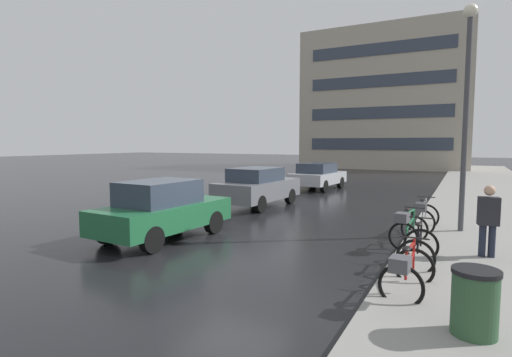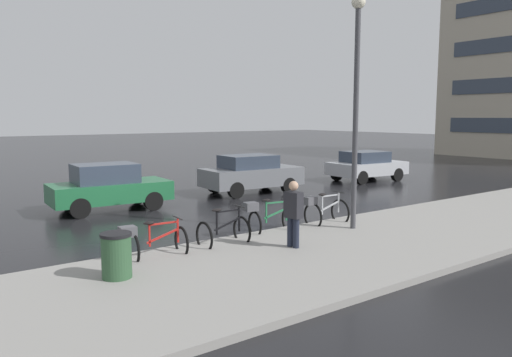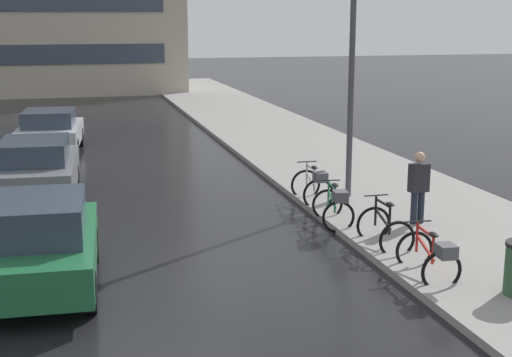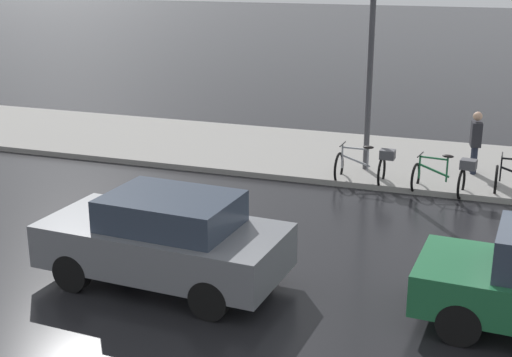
% 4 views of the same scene
% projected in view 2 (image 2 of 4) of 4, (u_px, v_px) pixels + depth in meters
% --- Properties ---
extents(ground_plane, '(140.00, 140.00, 0.00)m').
position_uv_depth(ground_plane, '(135.00, 222.00, 14.86)').
color(ground_plane, black).
extents(sidewalk_kerb, '(4.80, 60.00, 0.14)m').
position_uv_depth(sidewalk_kerb, '(506.00, 212.00, 15.95)').
color(sidewalk_kerb, gray).
rests_on(sidewalk_kerb, ground).
extents(bicycle_nearest, '(0.78, 1.44, 0.93)m').
position_uv_depth(bicycle_nearest, '(151.00, 241.00, 10.71)').
color(bicycle_nearest, black).
rests_on(bicycle_nearest, ground).
extents(bicycle_second, '(0.74, 1.12, 1.00)m').
position_uv_depth(bicycle_second, '(224.00, 232.00, 11.80)').
color(bicycle_second, black).
rests_on(bicycle_second, ground).
extents(bicycle_third, '(0.84, 1.42, 0.99)m').
position_uv_depth(bicycle_third, '(267.00, 217.00, 13.08)').
color(bicycle_third, black).
rests_on(bicycle_third, ground).
extents(bicycle_farthest, '(0.79, 1.38, 0.99)m').
position_uv_depth(bicycle_farthest, '(323.00, 210.00, 14.03)').
color(bicycle_farthest, black).
rests_on(bicycle_farthest, ground).
extents(car_green, '(1.93, 3.93, 1.58)m').
position_uv_depth(car_green, '(109.00, 187.00, 16.54)').
color(car_green, '#1E6038').
rests_on(car_green, ground).
extents(car_grey, '(2.10, 4.13, 1.56)m').
position_uv_depth(car_grey, '(251.00, 174.00, 20.32)').
color(car_grey, slate).
rests_on(car_grey, ground).
extents(car_silver, '(2.26, 3.87, 1.44)m').
position_uv_depth(car_silver, '(366.00, 166.00, 24.14)').
color(car_silver, '#B2B5BA').
rests_on(car_silver, ground).
extents(pedestrian, '(0.43, 0.30, 1.68)m').
position_uv_depth(pedestrian, '(293.00, 213.00, 11.38)').
color(pedestrian, '#1E2333').
rests_on(pedestrian, ground).
extents(streetlamp, '(0.36, 0.36, 6.21)m').
position_uv_depth(streetlamp, '(356.00, 89.00, 12.95)').
color(streetlamp, '#424247').
rests_on(streetlamp, ground).
extents(trash_bin, '(0.58, 0.58, 0.99)m').
position_uv_depth(trash_bin, '(117.00, 259.00, 9.28)').
color(trash_bin, '#2D5133').
rests_on(trash_bin, ground).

